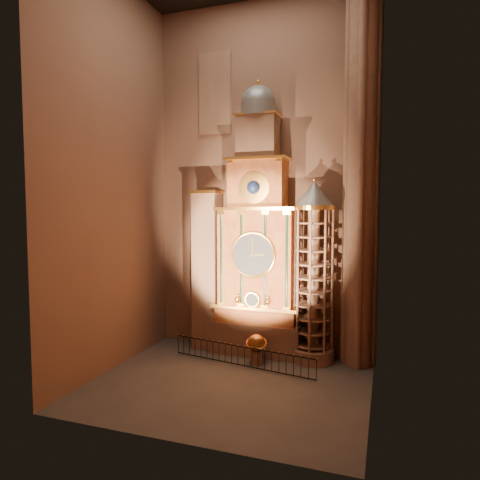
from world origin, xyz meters
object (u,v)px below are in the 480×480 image
at_px(stair_turret, 313,273).
at_px(iron_railing, 241,356).
at_px(celestial_globe, 256,346).
at_px(astronomical_clock, 258,247).
at_px(portrait_tower, 207,269).

height_order(stair_turret, iron_railing, stair_turret).
bearing_deg(celestial_globe, stair_turret, 27.93).
distance_m(astronomical_clock, celestial_globe, 5.95).
bearing_deg(portrait_tower, celestial_globe, -25.70).
relative_size(astronomical_clock, celestial_globe, 9.53).
relative_size(portrait_tower, celestial_globe, 5.82).
relative_size(portrait_tower, iron_railing, 1.15).
bearing_deg(stair_turret, portrait_tower, 177.67).
xyz_separation_m(astronomical_clock, stair_turret, (3.50, -0.26, -1.41)).
xyz_separation_m(stair_turret, celestial_globe, (-3.01, -1.59, -4.22)).
height_order(astronomical_clock, celestial_globe, astronomical_clock).
height_order(portrait_tower, stair_turret, stair_turret).
bearing_deg(iron_railing, stair_turret, 32.14).
height_order(astronomical_clock, iron_railing, astronomical_clock).
xyz_separation_m(astronomical_clock, portrait_tower, (-3.40, 0.02, -1.53)).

